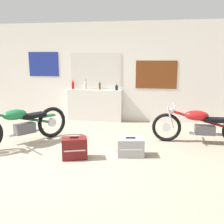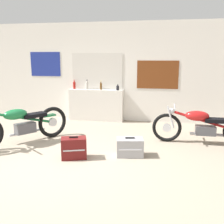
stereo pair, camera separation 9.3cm
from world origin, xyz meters
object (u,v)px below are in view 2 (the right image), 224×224
(motorcycle_red, at_px, (202,125))
(bottle_leftmost, at_px, (74,85))
(hard_case_darkred, at_px, (74,148))
(motorcycle_green, at_px, (22,124))
(hard_case_silver, at_px, (130,147))
(bottle_center, at_px, (101,86))
(bottle_right_center, at_px, (118,88))
(bottle_left_center, at_px, (87,85))

(motorcycle_red, bearing_deg, bottle_leftmost, 154.10)
(motorcycle_red, height_order, hard_case_darkred, motorcycle_red)
(motorcycle_green, bearing_deg, hard_case_silver, -6.09)
(bottle_leftmost, height_order, motorcycle_red, bottle_leftmost)
(motorcycle_red, bearing_deg, hard_case_darkred, -151.58)
(bottle_leftmost, relative_size, bottle_center, 1.03)
(bottle_leftmost, relative_size, hard_case_silver, 0.49)
(motorcycle_red, relative_size, hard_case_silver, 3.86)
(hard_case_darkred, relative_size, hard_case_silver, 0.95)
(bottle_center, relative_size, hard_case_silver, 0.47)
(bottle_leftmost, relative_size, bottle_right_center, 1.57)
(bottle_right_center, distance_m, hard_case_darkred, 3.02)
(motorcycle_green, bearing_deg, hard_case_darkred, -22.88)
(bottle_center, bearing_deg, bottle_leftmost, 177.17)
(bottle_right_center, bearing_deg, bottle_center, 175.78)
(bottle_leftmost, bearing_deg, hard_case_darkred, -71.61)
(bottle_leftmost, distance_m, bottle_center, 0.81)
(motorcycle_green, relative_size, motorcycle_red, 0.86)
(bottle_leftmost, relative_size, motorcycle_red, 0.13)
(bottle_center, bearing_deg, hard_case_silver, -65.82)
(motorcycle_green, height_order, motorcycle_red, motorcycle_green)
(bottle_right_center, relative_size, motorcycle_green, 0.09)
(bottle_leftmost, height_order, bottle_right_center, bottle_leftmost)
(motorcycle_red, distance_m, hard_case_darkred, 2.76)
(hard_case_darkred, bearing_deg, motorcycle_red, 28.42)
(bottle_right_center, bearing_deg, hard_case_silver, -75.27)
(bottle_leftmost, bearing_deg, motorcycle_red, -25.90)
(bottle_right_center, xyz_separation_m, motorcycle_red, (2.10, -1.58, -0.58))
(bottle_right_center, bearing_deg, bottle_leftmost, 176.64)
(bottle_leftmost, bearing_deg, bottle_center, -2.83)
(bottle_center, xyz_separation_m, motorcycle_green, (-1.18, -2.36, -0.60))
(bottle_left_center, bearing_deg, hard_case_darkred, -78.66)
(bottle_leftmost, xyz_separation_m, motorcycle_green, (-0.37, -2.40, -0.60))
(bottle_left_center, height_order, motorcycle_red, bottle_left_center)
(bottle_center, relative_size, bottle_right_center, 1.52)
(bottle_right_center, bearing_deg, bottle_left_center, 177.79)
(motorcycle_green, height_order, hard_case_silver, motorcycle_green)
(motorcycle_red, bearing_deg, bottle_center, 148.12)
(bottle_left_center, relative_size, hard_case_silver, 0.51)
(bottle_leftmost, relative_size, bottle_left_center, 0.96)
(bottle_leftmost, relative_size, hard_case_darkred, 0.52)
(bottle_leftmost, xyz_separation_m, hard_case_silver, (1.98, -2.65, -0.86))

